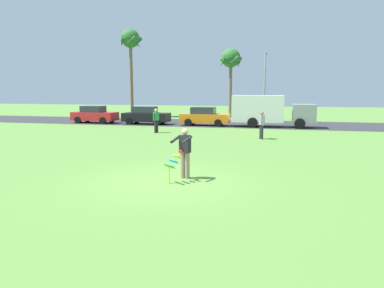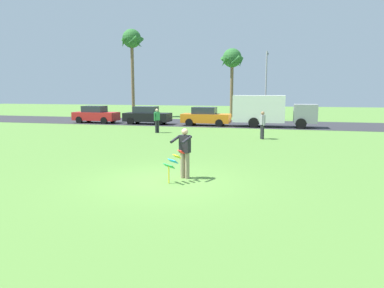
{
  "view_description": "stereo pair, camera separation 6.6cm",
  "coord_description": "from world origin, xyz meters",
  "px_view_note": "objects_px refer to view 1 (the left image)",
  "views": [
    {
      "loc": [
        3.57,
        -10.96,
        2.99
      ],
      "look_at": [
        0.5,
        1.55,
        1.05
      ],
      "focal_mm": 33.08,
      "sensor_mm": 36.0,
      "label": 1
    },
    {
      "loc": [
        3.64,
        -10.95,
        2.99
      ],
      "look_at": [
        0.5,
        1.55,
        1.05
      ],
      "focal_mm": 33.08,
      "sensor_mm": 36.0,
      "label": 2
    }
  ],
  "objects_px": {
    "palm_tree_right_near": "(231,61)",
    "kite_held": "(173,162)",
    "parked_truck_grey_van": "(268,110)",
    "streetlight_pole": "(265,81)",
    "parked_car_orange": "(205,117)",
    "parked_car_red": "(94,115)",
    "person_walker_far": "(262,124)",
    "palm_tree_left_near": "(130,43)",
    "person_walker_near": "(156,120)",
    "parked_car_black": "(146,116)",
    "person_kite_flyer": "(185,151)"
  },
  "relations": [
    {
      "from": "palm_tree_right_near",
      "to": "kite_held",
      "type": "bearing_deg",
      "value": -85.89
    },
    {
      "from": "kite_held",
      "to": "parked_truck_grey_van",
      "type": "relative_size",
      "value": 0.16
    },
    {
      "from": "streetlight_pole",
      "to": "parked_car_orange",
      "type": "bearing_deg",
      "value": -121.93
    },
    {
      "from": "parked_car_red",
      "to": "person_walker_far",
      "type": "relative_size",
      "value": 2.46
    },
    {
      "from": "palm_tree_left_near",
      "to": "palm_tree_right_near",
      "type": "xyz_separation_m",
      "value": [
        11.2,
        1.83,
        -2.06
      ]
    },
    {
      "from": "kite_held",
      "to": "person_walker_near",
      "type": "distance_m",
      "value": 14.17
    },
    {
      "from": "parked_car_orange",
      "to": "person_walker_far",
      "type": "xyz_separation_m",
      "value": [
        5.24,
        -7.7,
        0.16
      ]
    },
    {
      "from": "streetlight_pole",
      "to": "person_walker_near",
      "type": "bearing_deg",
      "value": -117.16
    },
    {
      "from": "parked_truck_grey_van",
      "to": "person_walker_far",
      "type": "xyz_separation_m",
      "value": [
        -0.14,
        -7.7,
        -0.48
      ]
    },
    {
      "from": "parked_car_black",
      "to": "streetlight_pole",
      "type": "height_order",
      "value": "streetlight_pole"
    },
    {
      "from": "palm_tree_left_near",
      "to": "streetlight_pole",
      "type": "height_order",
      "value": "palm_tree_left_near"
    },
    {
      "from": "kite_held",
      "to": "parked_truck_grey_van",
      "type": "height_order",
      "value": "parked_truck_grey_van"
    },
    {
      "from": "parked_car_orange",
      "to": "kite_held",
      "type": "bearing_deg",
      "value": -81.25
    },
    {
      "from": "palm_tree_left_near",
      "to": "palm_tree_right_near",
      "type": "bearing_deg",
      "value": 9.26
    },
    {
      "from": "kite_held",
      "to": "palm_tree_left_near",
      "type": "bearing_deg",
      "value": 115.77
    },
    {
      "from": "parked_car_orange",
      "to": "streetlight_pole",
      "type": "bearing_deg",
      "value": 58.07
    },
    {
      "from": "parked_car_orange",
      "to": "palm_tree_right_near",
      "type": "relative_size",
      "value": 0.55
    },
    {
      "from": "person_kite_flyer",
      "to": "parked_truck_grey_van",
      "type": "xyz_separation_m",
      "value": [
        2.2,
        18.6,
        0.46
      ]
    },
    {
      "from": "parked_car_red",
      "to": "person_walker_near",
      "type": "bearing_deg",
      "value": -36.34
    },
    {
      "from": "parked_truck_grey_van",
      "to": "kite_held",
      "type": "bearing_deg",
      "value": -97.15
    },
    {
      "from": "palm_tree_right_near",
      "to": "person_walker_far",
      "type": "bearing_deg",
      "value": -76.19
    },
    {
      "from": "parked_car_red",
      "to": "person_walker_near",
      "type": "height_order",
      "value": "person_walker_near"
    },
    {
      "from": "parked_car_black",
      "to": "palm_tree_right_near",
      "type": "xyz_separation_m",
      "value": [
        6.28,
        10.14,
        5.55
      ]
    },
    {
      "from": "kite_held",
      "to": "person_kite_flyer",
      "type": "bearing_deg",
      "value": 71.8
    },
    {
      "from": "parked_truck_grey_van",
      "to": "streetlight_pole",
      "type": "distance_m",
      "value": 8.06
    },
    {
      "from": "person_walker_far",
      "to": "parked_car_orange",
      "type": "bearing_deg",
      "value": 124.22
    },
    {
      "from": "parked_car_black",
      "to": "palm_tree_right_near",
      "type": "bearing_deg",
      "value": 58.23
    },
    {
      "from": "kite_held",
      "to": "streetlight_pole",
      "type": "relative_size",
      "value": 0.15
    },
    {
      "from": "palm_tree_left_near",
      "to": "person_walker_near",
      "type": "relative_size",
      "value": 5.73
    },
    {
      "from": "parked_car_red",
      "to": "person_walker_near",
      "type": "relative_size",
      "value": 2.46
    },
    {
      "from": "palm_tree_right_near",
      "to": "person_walker_near",
      "type": "height_order",
      "value": "palm_tree_right_near"
    },
    {
      "from": "parked_car_black",
      "to": "parked_truck_grey_van",
      "type": "height_order",
      "value": "parked_truck_grey_van"
    },
    {
      "from": "kite_held",
      "to": "parked_car_black",
      "type": "bearing_deg",
      "value": 113.55
    },
    {
      "from": "person_kite_flyer",
      "to": "palm_tree_right_near",
      "type": "height_order",
      "value": "palm_tree_right_near"
    },
    {
      "from": "kite_held",
      "to": "parked_truck_grey_van",
      "type": "xyz_separation_m",
      "value": [
        2.41,
        19.25,
        0.72
      ]
    },
    {
      "from": "person_kite_flyer",
      "to": "parked_car_orange",
      "type": "distance_m",
      "value": 18.87
    },
    {
      "from": "parked_car_red",
      "to": "streetlight_pole",
      "type": "bearing_deg",
      "value": 26.42
    },
    {
      "from": "parked_car_black",
      "to": "person_walker_far",
      "type": "bearing_deg",
      "value": -35.83
    },
    {
      "from": "parked_truck_grey_van",
      "to": "palm_tree_right_near",
      "type": "bearing_deg",
      "value": 114.04
    },
    {
      "from": "person_kite_flyer",
      "to": "kite_held",
      "type": "height_order",
      "value": "person_kite_flyer"
    },
    {
      "from": "parked_car_red",
      "to": "palm_tree_left_near",
      "type": "xyz_separation_m",
      "value": [
        0.23,
        8.31,
        7.61
      ]
    },
    {
      "from": "kite_held",
      "to": "streetlight_pole",
      "type": "xyz_separation_m",
      "value": [
        1.78,
        26.86,
        3.3
      ]
    },
    {
      "from": "streetlight_pole",
      "to": "person_walker_near",
      "type": "xyz_separation_m",
      "value": [
        -7.03,
        -13.71,
        -3.06
      ]
    },
    {
      "from": "parked_car_orange",
      "to": "person_walker_near",
      "type": "xyz_separation_m",
      "value": [
        -2.29,
        -6.1,
        0.16
      ]
    },
    {
      "from": "palm_tree_left_near",
      "to": "parked_truck_grey_van",
      "type": "bearing_deg",
      "value": -27.87
    },
    {
      "from": "parked_truck_grey_van",
      "to": "person_walker_near",
      "type": "distance_m",
      "value": 9.81
    },
    {
      "from": "parked_truck_grey_van",
      "to": "palm_tree_left_near",
      "type": "xyz_separation_m",
      "value": [
        -15.72,
        8.31,
        6.97
      ]
    },
    {
      "from": "person_kite_flyer",
      "to": "person_walker_near",
      "type": "xyz_separation_m",
      "value": [
        -5.47,
        12.5,
        -0.02
      ]
    },
    {
      "from": "parked_car_orange",
      "to": "person_walker_near",
      "type": "distance_m",
      "value": 6.51
    },
    {
      "from": "palm_tree_left_near",
      "to": "streetlight_pole",
      "type": "distance_m",
      "value": 15.73
    }
  ]
}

